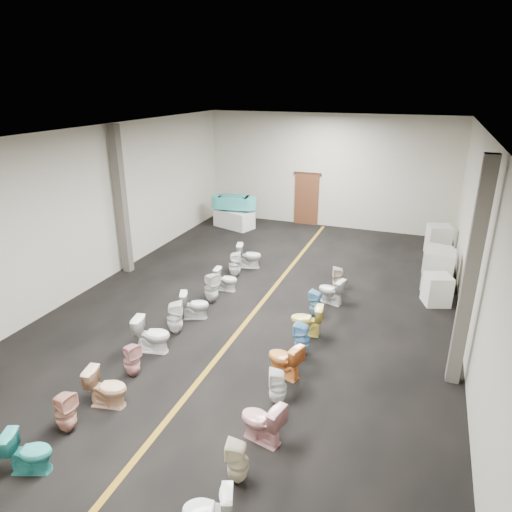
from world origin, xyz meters
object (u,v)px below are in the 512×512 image
Objects in this scene: display_table at (234,219)px; toilet_left_4 at (152,335)px; appliance_crate_b at (438,270)px; toilet_right_6 at (302,339)px; appliance_crate_c at (437,260)px; toilet_left_3 at (132,360)px; toilet_right_4 at (278,387)px; toilet_left_2 at (107,388)px; toilet_right_7 at (306,320)px; toilet_left_6 at (195,305)px; toilet_left_7 at (211,288)px; toilet_left_1 at (65,412)px; toilet_right_2 at (238,462)px; toilet_right_1 at (208,511)px; appliance_crate_a at (437,290)px; bathtub at (234,202)px; toilet_right_5 at (284,359)px; appliance_crate_d at (438,240)px; toilet_left_0 at (29,452)px; toilet_left_9 at (235,264)px; toilet_right_3 at (262,421)px; toilet_left_10 at (249,256)px; toilet_right_9 at (331,291)px; toilet_right_10 at (338,279)px; toilet_left_8 at (226,279)px; toilet_left_5 at (175,318)px; toilet_right_8 at (316,304)px.

display_table is 1.98× the size of toilet_left_4.
appliance_crate_b reaches higher than toilet_right_6.
appliance_crate_c reaches higher than toilet_left_3.
toilet_right_4 reaches higher than display_table.
toilet_right_7 is (2.77, 3.75, 0.00)m from toilet_left_2.
toilet_left_7 reaches higher than toilet_left_6.
toilet_left_1 reaches higher than toilet_right_2.
toilet_left_3 is 1.05× the size of toilet_right_1.
appliance_crate_a reaches higher than toilet_left_3.
bathtub is 2.40× the size of toilet_right_5.
appliance_crate_b is 8.85m from toilet_left_3.
appliance_crate_d reaches higher than toilet_left_6.
bathtub is 12.87m from toilet_left_0.
toilet_left_9 is at bearing -21.20° from toilet_left_6.
appliance_crate_c is 1.03× the size of toilet_right_3.
toilet_right_5 is (2.81, -5.17, -0.01)m from toilet_left_10.
toilet_left_6 is at bearing -39.89° from toilet_right_9.
toilet_left_7 is at bearing -133.38° from appliance_crate_d.
appliance_crate_b is 7.97m from toilet_right_3.
toilet_right_9 is at bearing -79.31° from toilet_left_6.
toilet_right_2 reaches higher than toilet_left_6.
toilet_right_6 is 3.54m from toilet_right_10.
toilet_left_2 is 4.10m from toilet_right_6.
toilet_right_10 is (3.07, 2.89, -0.00)m from toilet_left_6.
display_table is 2.01× the size of toilet_left_9.
toilet_left_8 is at bearing -167.67° from appliance_crate_a.
toilet_left_2 is (0.13, 1.69, 0.02)m from toilet_left_0.
toilet_left_9 is at bearing 156.56° from toilet_left_10.
display_table is 2.22× the size of toilet_right_4.
toilet_right_3 is at bearing -112.59° from appliance_crate_a.
toilet_left_7 is (0.08, 1.79, 0.01)m from toilet_left_5.
bathtub is 10.29m from toilet_right_5.
toilet_left_6 is at bearing -20.77° from toilet_left_0.
toilet_right_10 is at bearing 179.71° from toilet_right_8.
toilet_right_1 is at bearing -102.80° from appliance_crate_d.
toilet_right_6 is at bearing -169.35° from toilet_right_5.
toilet_right_7 is (-0.14, 4.49, 0.02)m from toilet_right_2.
toilet_left_1 is 0.84m from toilet_left_2.
toilet_right_9 reaches higher than toilet_left_8.
toilet_right_5 is (-0.19, 1.86, -0.01)m from toilet_right_3.
bathtub reaches higher than toilet_right_6.
toilet_right_5 is at bearing -144.92° from toilet_left_8.
toilet_right_8 is at bearing 170.98° from toilet_right_2.
toilet_left_10 is at bearing -142.64° from toilet_right_6.
toilet_right_2 is 7.18m from toilet_right_10.
toilet_right_3 is 2.74m from toilet_right_6.
toilet_left_1 is at bearing -37.27° from toilet_right_6.
toilet_right_10 is at bearing -48.85° from bathtub.
toilet_right_8 is at bearing -57.92° from toilet_left_4.
bathtub is at bearing 176.63° from appliance_crate_d.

